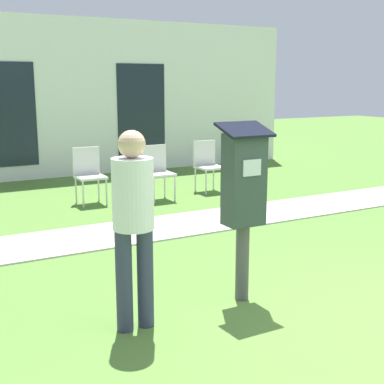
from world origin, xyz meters
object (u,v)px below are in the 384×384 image
outdoor_chair_left (89,171)px  person_standing (133,215)px  outdoor_chair_middle (157,168)px  outdoor_chair_right (207,162)px  parking_meter (244,189)px

outdoor_chair_left → person_standing: bearing=-122.2°
outdoor_chair_middle → outdoor_chair_right: (1.08, 0.19, 0.00)m
parking_meter → outdoor_chair_left: 4.45m
parking_meter → person_standing: bearing=-176.0°
parking_meter → outdoor_chair_right: (2.19, 4.36, -0.49)m
outdoor_chair_left → outdoor_chair_right: size_ratio=1.00×
outdoor_chair_right → parking_meter: bearing=-124.6°
outdoor_chair_left → outdoor_chair_middle: bearing=-31.9°
outdoor_chair_left → outdoor_chair_middle: same height
parking_meter → outdoor_chair_left: (0.03, 4.42, -0.49)m
outdoor_chair_middle → outdoor_chair_right: size_ratio=1.00×
outdoor_chair_left → outdoor_chair_right: 2.17m
outdoor_chair_middle → outdoor_chair_right: same height
person_standing → outdoor_chair_right: person_standing is taller
outdoor_chair_middle → parking_meter: bearing=-110.9°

